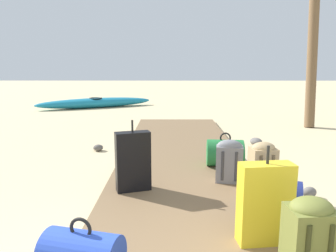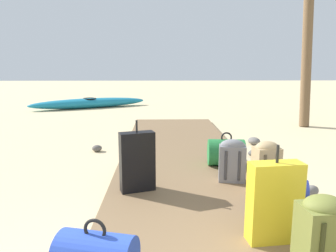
{
  "view_description": "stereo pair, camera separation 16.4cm",
  "coord_description": "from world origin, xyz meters",
  "px_view_note": "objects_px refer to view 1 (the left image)",
  "views": [
    {
      "loc": [
        -0.2,
        -1.04,
        1.55
      ],
      "look_at": [
        -0.22,
        4.29,
        0.55
      ],
      "focal_mm": 34.45,
      "sensor_mm": 36.0,
      "label": 1
    },
    {
      "loc": [
        -0.36,
        -1.03,
        1.55
      ],
      "look_at": [
        -0.22,
        4.29,
        0.55
      ],
      "focal_mm": 34.45,
      "sensor_mm": 36.0,
      "label": 2
    }
  ],
  "objects_px": {
    "backpack_tan": "(263,166)",
    "duffel_bag_green": "(225,153)",
    "backpack_olive": "(309,237)",
    "suitcase_black": "(133,161)",
    "duffel_bag_navy": "(275,197)",
    "suitcase_yellow": "(265,204)",
    "kayak": "(96,103)",
    "backpack_grey": "(229,160)"
  },
  "relations": [
    {
      "from": "duffel_bag_green",
      "to": "suitcase_black",
      "type": "xyz_separation_m",
      "value": [
        -1.25,
        -0.96,
        0.16
      ]
    },
    {
      "from": "backpack_olive",
      "to": "backpack_tan",
      "type": "relative_size",
      "value": 0.99
    },
    {
      "from": "suitcase_black",
      "to": "backpack_tan",
      "type": "xyz_separation_m",
      "value": [
        1.51,
        -0.08,
        -0.04
      ]
    },
    {
      "from": "duffel_bag_navy",
      "to": "suitcase_yellow",
      "type": "bearing_deg",
      "value": -116.69
    },
    {
      "from": "suitcase_yellow",
      "to": "backpack_tan",
      "type": "bearing_deg",
      "value": 75.14
    },
    {
      "from": "duffel_bag_green",
      "to": "duffel_bag_navy",
      "type": "relative_size",
      "value": 0.96
    },
    {
      "from": "backpack_tan",
      "to": "duffel_bag_green",
      "type": "bearing_deg",
      "value": 103.98
    },
    {
      "from": "backpack_olive",
      "to": "kayak",
      "type": "distance_m",
      "value": 10.64
    },
    {
      "from": "suitcase_black",
      "to": "kayak",
      "type": "distance_m",
      "value": 8.65
    },
    {
      "from": "duffel_bag_navy",
      "to": "backpack_tan",
      "type": "xyz_separation_m",
      "value": [
        0.03,
        0.56,
        0.14
      ]
    },
    {
      "from": "backpack_olive",
      "to": "duffel_bag_navy",
      "type": "bearing_deg",
      "value": 84.39
    },
    {
      "from": "duffel_bag_green",
      "to": "kayak",
      "type": "xyz_separation_m",
      "value": [
        -3.59,
        7.37,
        -0.1
      ]
    },
    {
      "from": "backpack_olive",
      "to": "suitcase_yellow",
      "type": "xyz_separation_m",
      "value": [
        -0.16,
        0.48,
        0.03
      ]
    },
    {
      "from": "duffel_bag_navy",
      "to": "kayak",
      "type": "height_order",
      "value": "duffel_bag_navy"
    },
    {
      "from": "suitcase_black",
      "to": "suitcase_yellow",
      "type": "xyz_separation_m",
      "value": [
        1.22,
        -1.15,
        -0.01
      ]
    },
    {
      "from": "duffel_bag_green",
      "to": "backpack_grey",
      "type": "xyz_separation_m",
      "value": [
        -0.06,
        -0.68,
        0.09
      ]
    },
    {
      "from": "backpack_grey",
      "to": "backpack_tan",
      "type": "relative_size",
      "value": 0.91
    },
    {
      "from": "suitcase_black",
      "to": "duffel_bag_navy",
      "type": "distance_m",
      "value": 1.62
    },
    {
      "from": "duffel_bag_green",
      "to": "backpack_grey",
      "type": "distance_m",
      "value": 0.69
    },
    {
      "from": "duffel_bag_navy",
      "to": "suitcase_yellow",
      "type": "relative_size",
      "value": 0.69
    },
    {
      "from": "backpack_grey",
      "to": "duffel_bag_navy",
      "type": "distance_m",
      "value": 0.97
    },
    {
      "from": "duffel_bag_green",
      "to": "kayak",
      "type": "bearing_deg",
      "value": 115.96
    },
    {
      "from": "kayak",
      "to": "suitcase_black",
      "type": "bearing_deg",
      "value": -74.33
    },
    {
      "from": "backpack_olive",
      "to": "suitcase_yellow",
      "type": "distance_m",
      "value": 0.51
    },
    {
      "from": "backpack_olive",
      "to": "duffel_bag_navy",
      "type": "xyz_separation_m",
      "value": [
        0.1,
        1.0,
        -0.13
      ]
    },
    {
      "from": "duffel_bag_green",
      "to": "backpack_olive",
      "type": "height_order",
      "value": "backpack_olive"
    },
    {
      "from": "backpack_olive",
      "to": "suitcase_black",
      "type": "xyz_separation_m",
      "value": [
        -1.39,
        1.64,
        0.04
      ]
    },
    {
      "from": "backpack_grey",
      "to": "duffel_bag_navy",
      "type": "xyz_separation_m",
      "value": [
        0.29,
        -0.92,
        -0.11
      ]
    },
    {
      "from": "duffel_bag_green",
      "to": "suitcase_yellow",
      "type": "relative_size",
      "value": 0.66
    },
    {
      "from": "backpack_olive",
      "to": "suitcase_yellow",
      "type": "relative_size",
      "value": 0.72
    },
    {
      "from": "backpack_grey",
      "to": "suitcase_yellow",
      "type": "relative_size",
      "value": 0.66
    },
    {
      "from": "duffel_bag_green",
      "to": "backpack_grey",
      "type": "height_order",
      "value": "backpack_grey"
    },
    {
      "from": "backpack_grey",
      "to": "kayak",
      "type": "relative_size",
      "value": 0.13
    },
    {
      "from": "backpack_olive",
      "to": "duffel_bag_green",
      "type": "bearing_deg",
      "value": 92.96
    },
    {
      "from": "suitcase_black",
      "to": "suitcase_yellow",
      "type": "bearing_deg",
      "value": -43.33
    },
    {
      "from": "backpack_olive",
      "to": "duffel_bag_navy",
      "type": "distance_m",
      "value": 1.01
    },
    {
      "from": "backpack_tan",
      "to": "kayak",
      "type": "xyz_separation_m",
      "value": [
        -3.85,
        8.4,
        -0.22
      ]
    },
    {
      "from": "backpack_grey",
      "to": "backpack_tan",
      "type": "bearing_deg",
      "value": -48.36
    },
    {
      "from": "backpack_olive",
      "to": "duffel_bag_navy",
      "type": "height_order",
      "value": "backpack_olive"
    },
    {
      "from": "duffel_bag_green",
      "to": "backpack_olive",
      "type": "bearing_deg",
      "value": -87.04
    },
    {
      "from": "backpack_olive",
      "to": "kayak",
      "type": "relative_size",
      "value": 0.14
    },
    {
      "from": "backpack_olive",
      "to": "backpack_tan",
      "type": "height_order",
      "value": "backpack_tan"
    }
  ]
}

